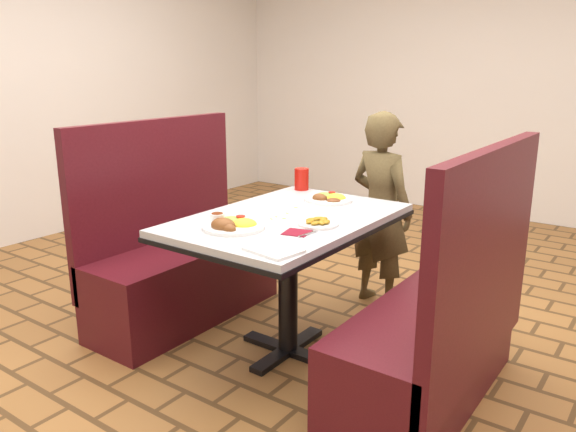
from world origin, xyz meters
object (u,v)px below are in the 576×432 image
(red_tumbler, at_px, (302,179))
(diner_person, at_px, (381,210))
(booth_bench_left, at_px, (180,264))
(far_dinner_plate, at_px, (329,197))
(plantain_plate, at_px, (318,223))
(dining_table, at_px, (288,234))
(booth_bench_right, at_px, (436,337))
(near_dinner_plate, at_px, (232,222))

(red_tumbler, bearing_deg, diner_person, 40.71)
(booth_bench_left, distance_m, far_dinner_plate, 0.99)
(plantain_plate, bearing_deg, booth_bench_left, 177.03)
(dining_table, relative_size, diner_person, 1.00)
(booth_bench_right, distance_m, plantain_plate, 0.73)
(booth_bench_left, bearing_deg, booth_bench_right, 0.00)
(far_dinner_plate, xyz_separation_m, plantain_plate, (0.22, -0.45, -0.01))
(diner_person, bearing_deg, red_tumbler, 53.85)
(dining_table, relative_size, booth_bench_right, 1.01)
(near_dinner_plate, bearing_deg, dining_table, 76.72)
(far_dinner_plate, distance_m, red_tumbler, 0.33)
(booth_bench_right, bearing_deg, near_dinner_plate, -159.37)
(far_dinner_plate, bearing_deg, dining_table, -89.07)
(booth_bench_left, bearing_deg, diner_person, 44.82)
(diner_person, relative_size, red_tumbler, 9.42)
(dining_table, distance_m, near_dinner_plate, 0.36)
(booth_bench_right, height_order, near_dinner_plate, booth_bench_right)
(diner_person, xyz_separation_m, red_tumbler, (-0.38, -0.32, 0.21))
(near_dinner_plate, height_order, red_tumbler, red_tumbler)
(far_dinner_plate, height_order, red_tumbler, red_tumbler)
(far_dinner_plate, relative_size, plantain_plate, 1.37)
(diner_person, bearing_deg, booth_bench_right, 142.54)
(booth_bench_left, xyz_separation_m, plantain_plate, (1.01, -0.05, 0.43))
(booth_bench_left, xyz_separation_m, red_tumbler, (0.50, 0.55, 0.49))
(booth_bench_right, relative_size, plantain_plate, 6.29)
(diner_person, bearing_deg, plantain_plate, 111.24)
(booth_bench_right, bearing_deg, dining_table, 180.00)
(booth_bench_left, xyz_separation_m, near_dinner_plate, (0.72, -0.33, 0.45))
(dining_table, distance_m, booth_bench_right, 0.86)
(booth_bench_right, height_order, red_tumbler, booth_bench_right)
(booth_bench_left, distance_m, booth_bench_right, 1.60)
(far_dinner_plate, xyz_separation_m, red_tumbler, (-0.29, 0.15, 0.04))
(near_dinner_plate, bearing_deg, plantain_plate, 43.70)
(dining_table, xyz_separation_m, near_dinner_plate, (-0.08, -0.33, 0.13))
(plantain_plate, relative_size, red_tumbler, 1.48)
(diner_person, xyz_separation_m, plantain_plate, (0.13, -0.93, 0.15))
(dining_table, xyz_separation_m, plantain_plate, (0.21, -0.05, 0.11))
(booth_bench_right, xyz_separation_m, diner_person, (-0.72, 0.87, 0.28))
(dining_table, xyz_separation_m, diner_person, (0.08, 0.87, -0.05))
(near_dinner_plate, bearing_deg, booth_bench_left, 155.39)
(dining_table, bearing_deg, booth_bench_right, 0.00)
(far_dinner_plate, bearing_deg, booth_bench_right, -26.34)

